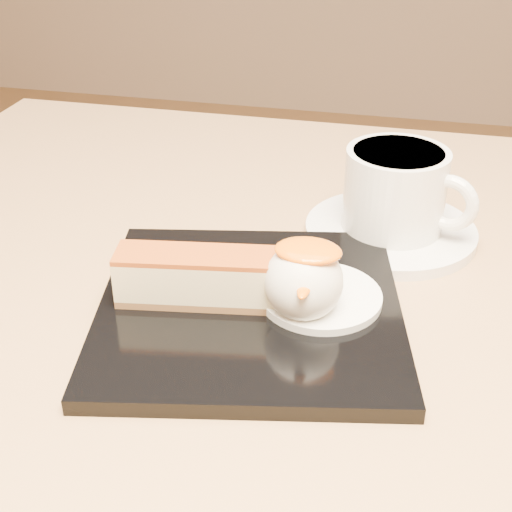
% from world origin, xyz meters
% --- Properties ---
extents(table, '(0.80, 0.80, 0.72)m').
position_xyz_m(table, '(0.00, 0.00, 0.56)').
color(table, black).
rests_on(table, ground).
extents(dessert_plate, '(0.26, 0.26, 0.01)m').
position_xyz_m(dessert_plate, '(0.02, -0.02, 0.73)').
color(dessert_plate, black).
rests_on(dessert_plate, table).
extents(cheesecake, '(0.13, 0.05, 0.04)m').
position_xyz_m(cheesecake, '(-0.02, -0.03, 0.75)').
color(cheesecake, brown).
rests_on(cheesecake, dessert_plate).
extents(cream_smear, '(0.09, 0.09, 0.01)m').
position_xyz_m(cream_smear, '(0.07, -0.01, 0.73)').
color(cream_smear, white).
rests_on(cream_smear, dessert_plate).
extents(ice_cream_scoop, '(0.06, 0.06, 0.06)m').
position_xyz_m(ice_cream_scoop, '(0.06, -0.03, 0.76)').
color(ice_cream_scoop, white).
rests_on(ice_cream_scoop, cream_smear).
extents(mango_sauce, '(0.05, 0.04, 0.01)m').
position_xyz_m(mango_sauce, '(0.06, -0.02, 0.78)').
color(mango_sauce, orange).
rests_on(mango_sauce, ice_cream_scoop).
extents(mint_sprig, '(0.03, 0.02, 0.00)m').
position_xyz_m(mint_sprig, '(0.04, 0.02, 0.74)').
color(mint_sprig, green).
rests_on(mint_sprig, cream_smear).
extents(saucer, '(0.15, 0.15, 0.01)m').
position_xyz_m(saucer, '(0.11, 0.12, 0.72)').
color(saucer, white).
rests_on(saucer, table).
extents(coffee_cup, '(0.11, 0.09, 0.07)m').
position_xyz_m(coffee_cup, '(0.11, 0.12, 0.77)').
color(coffee_cup, white).
rests_on(coffee_cup, saucer).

